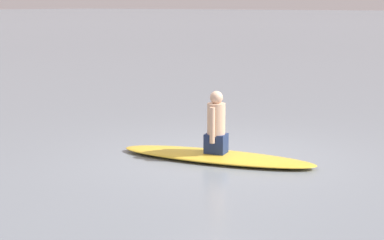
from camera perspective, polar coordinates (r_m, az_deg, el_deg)
ground_plane at (r=9.66m, az=3.04°, el=-3.51°), size 400.00×400.00×0.00m
surfboard at (r=9.51m, az=2.23°, el=-3.37°), size 3.22×1.45×0.11m
person_paddler at (r=9.40m, az=2.25°, el=-0.48°), size 0.36×0.42×0.96m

